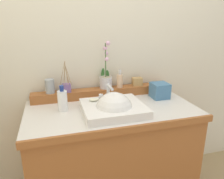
# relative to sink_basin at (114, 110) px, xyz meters

# --- Properties ---
(wall_back) EXTENTS (3.15, 0.20, 2.59)m
(wall_back) POSITION_rel_sink_basin_xyz_m (0.01, 0.51, 0.45)
(wall_back) COLOR beige
(wall_back) RESTS_ON ground
(vanity_cabinet) EXTENTS (1.20, 0.63, 0.83)m
(vanity_cabinet) POSITION_rel_sink_basin_xyz_m (0.01, 0.09, -0.43)
(vanity_cabinet) COLOR #9B572A
(vanity_cabinet) RESTS_ON ground
(back_ledge) EXTENTS (1.13, 0.10, 0.07)m
(back_ledge) POSITION_rel_sink_basin_xyz_m (0.01, 0.34, 0.01)
(back_ledge) COLOR #9B572A
(back_ledge) RESTS_ON vanity_cabinet
(sink_basin) EXTENTS (0.41, 0.37, 0.28)m
(sink_basin) POSITION_rel_sink_basin_xyz_m (0.00, 0.00, 0.00)
(sink_basin) COLOR white
(sink_basin) RESTS_ON vanity_cabinet
(soap_bar) EXTENTS (0.07, 0.04, 0.02)m
(soap_bar) POSITION_rel_sink_basin_xyz_m (-0.11, 0.11, 0.05)
(soap_bar) COLOR silver
(soap_bar) RESTS_ON sink_basin
(potted_plant) EXTENTS (0.10, 0.12, 0.38)m
(potted_plant) POSITION_rel_sink_basin_xyz_m (0.03, 0.34, 0.13)
(potted_plant) COLOR silver
(potted_plant) RESTS_ON back_ledge
(soap_dispenser) EXTENTS (0.05, 0.05, 0.15)m
(soap_dispenser) POSITION_rel_sink_basin_xyz_m (0.15, 0.32, 0.11)
(soap_dispenser) COLOR beige
(soap_dispenser) RESTS_ON back_ledge
(tumbler_cup) EXTENTS (0.07, 0.07, 0.11)m
(tumbler_cup) POSITION_rel_sink_basin_xyz_m (-0.40, 0.33, 0.10)
(tumbler_cup) COLOR #9CA2A6
(tumbler_cup) RESTS_ON back_ledge
(reed_diffuser) EXTENTS (0.09, 0.08, 0.24)m
(reed_diffuser) POSITION_rel_sink_basin_xyz_m (-0.28, 0.33, 0.08)
(reed_diffuser) COLOR #785794
(reed_diffuser) RESTS_ON back_ledge
(trinket_box) EXTENTS (0.09, 0.07, 0.07)m
(trinket_box) POSITION_rel_sink_basin_xyz_m (0.31, 0.34, 0.08)
(trinket_box) COLOR tan
(trinket_box) RESTS_ON back_ledge
(lotion_bottle) EXTENTS (0.07, 0.07, 0.18)m
(lotion_bottle) POSITION_rel_sink_basin_xyz_m (-0.33, 0.13, 0.06)
(lotion_bottle) COLOR white
(lotion_bottle) RESTS_ON vanity_cabinet
(tissue_box) EXTENTS (0.13, 0.13, 0.12)m
(tissue_box) POSITION_rel_sink_basin_xyz_m (0.44, 0.18, 0.04)
(tissue_box) COLOR teal
(tissue_box) RESTS_ON vanity_cabinet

